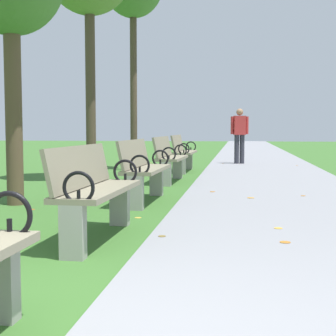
{
  "coord_description": "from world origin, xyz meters",
  "views": [
    {
      "loc": [
        0.86,
        -1.9,
        1.06
      ],
      "look_at": [
        -0.05,
        4.62,
        0.55
      ],
      "focal_mm": 54.57,
      "sensor_mm": 36.0,
      "label": 1
    }
  ],
  "objects_px": {
    "park_bench_4": "(169,158)",
    "park_bench_5": "(183,152)",
    "park_bench_3": "(143,169)",
    "pedestrian_walking": "(240,133)",
    "park_bench_2": "(94,189)"
  },
  "relations": [
    {
      "from": "park_bench_3",
      "to": "pedestrian_walking",
      "type": "distance_m",
      "value": 8.18
    },
    {
      "from": "park_bench_2",
      "to": "park_bench_3",
      "type": "distance_m",
      "value": 2.52
    },
    {
      "from": "park_bench_4",
      "to": "park_bench_5",
      "type": "xyz_separation_m",
      "value": [
        -0.0,
        2.46,
        0.0
      ]
    },
    {
      "from": "park_bench_4",
      "to": "park_bench_5",
      "type": "bearing_deg",
      "value": 90.0
    },
    {
      "from": "park_bench_4",
      "to": "pedestrian_walking",
      "type": "relative_size",
      "value": 1.0
    },
    {
      "from": "park_bench_2",
      "to": "park_bench_3",
      "type": "height_order",
      "value": "same"
    },
    {
      "from": "park_bench_5",
      "to": "park_bench_4",
      "type": "bearing_deg",
      "value": -90.0
    },
    {
      "from": "park_bench_2",
      "to": "park_bench_5",
      "type": "bearing_deg",
      "value": 90.0
    },
    {
      "from": "park_bench_3",
      "to": "park_bench_4",
      "type": "xyz_separation_m",
      "value": [
        0.0,
        2.77,
        0.0
      ]
    },
    {
      "from": "park_bench_2",
      "to": "park_bench_4",
      "type": "height_order",
      "value": "same"
    },
    {
      "from": "park_bench_4",
      "to": "park_bench_2",
      "type": "bearing_deg",
      "value": -90.0
    },
    {
      "from": "park_bench_2",
      "to": "park_bench_3",
      "type": "xyz_separation_m",
      "value": [
        -0.0,
        2.52,
        0.0
      ]
    },
    {
      "from": "park_bench_3",
      "to": "park_bench_4",
      "type": "distance_m",
      "value": 2.77
    },
    {
      "from": "park_bench_3",
      "to": "park_bench_5",
      "type": "relative_size",
      "value": 1.0
    },
    {
      "from": "park_bench_3",
      "to": "park_bench_5",
      "type": "height_order",
      "value": "same"
    }
  ]
}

